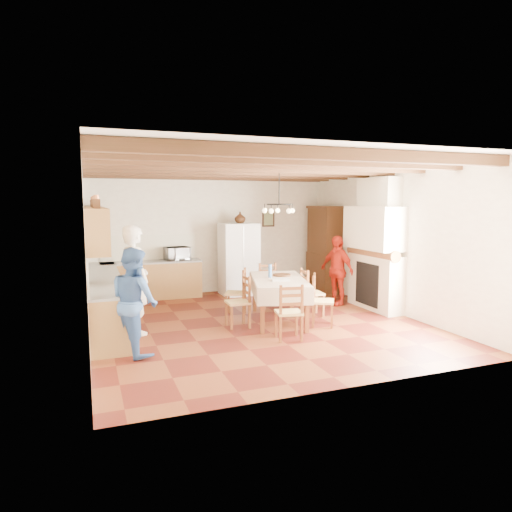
{
  "coord_description": "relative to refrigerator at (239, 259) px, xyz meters",
  "views": [
    {
      "loc": [
        -3.0,
        -7.93,
        2.31
      ],
      "look_at": [
        0.1,
        0.3,
        1.25
      ],
      "focal_mm": 32.0,
      "sensor_mm": 36.0,
      "label": 1
    }
  ],
  "objects": [
    {
      "name": "floor",
      "position": [
        -0.55,
        -2.72,
        -0.9
      ],
      "size": [
        6.0,
        6.5,
        0.02
      ],
      "primitive_type": "cube",
      "color": "#4E170F",
      "rests_on": "ground"
    },
    {
      "name": "ceiling",
      "position": [
        -0.55,
        -2.72,
        2.12
      ],
      "size": [
        6.0,
        6.5,
        0.02
      ],
      "primitive_type": "cube",
      "color": "white",
      "rests_on": "ground"
    },
    {
      "name": "wall_back",
      "position": [
        -0.55,
        0.54,
        0.61
      ],
      "size": [
        6.0,
        0.02,
        3.0
      ],
      "primitive_type": "cube",
      "color": "beige",
      "rests_on": "ground"
    },
    {
      "name": "wall_front",
      "position": [
        -0.55,
        -5.98,
        0.61
      ],
      "size": [
        6.0,
        0.02,
        3.0
      ],
      "primitive_type": "cube",
      "color": "beige",
      "rests_on": "ground"
    },
    {
      "name": "wall_left",
      "position": [
        -3.56,
        -2.72,
        0.61
      ],
      "size": [
        0.02,
        6.5,
        3.0
      ],
      "primitive_type": "cube",
      "color": "beige",
      "rests_on": "ground"
    },
    {
      "name": "wall_right",
      "position": [
        2.46,
        -2.72,
        0.61
      ],
      "size": [
        0.02,
        6.5,
        3.0
      ],
      "primitive_type": "cube",
      "color": "beige",
      "rests_on": "ground"
    },
    {
      "name": "ceiling_beams",
      "position": [
        -0.55,
        -2.72,
        2.02
      ],
      "size": [
        6.0,
        6.3,
        0.16
      ],
      "primitive_type": null,
      "color": "#3B2713",
      "rests_on": "ground"
    },
    {
      "name": "lower_cabinets_left",
      "position": [
        -3.25,
        -1.67,
        -0.46
      ],
      "size": [
        0.6,
        4.3,
        0.86
      ],
      "primitive_type": "cube",
      "color": "brown",
      "rests_on": "ground"
    },
    {
      "name": "lower_cabinets_back",
      "position": [
        -2.1,
        0.23,
        -0.46
      ],
      "size": [
        2.3,
        0.6,
        0.86
      ],
      "primitive_type": "cube",
      "color": "brown",
      "rests_on": "ground"
    },
    {
      "name": "countertop_left",
      "position": [
        -3.25,
        -1.67,
        -0.01
      ],
      "size": [
        0.62,
        4.3,
        0.04
      ],
      "primitive_type": "cube",
      "color": "gray",
      "rests_on": "lower_cabinets_left"
    },
    {
      "name": "countertop_back",
      "position": [
        -2.1,
        0.23,
        -0.01
      ],
      "size": [
        2.34,
        0.62,
        0.04
      ],
      "primitive_type": "cube",
      "color": "gray",
      "rests_on": "lower_cabinets_back"
    },
    {
      "name": "backsplash_left",
      "position": [
        -3.54,
        -1.67,
        0.31
      ],
      "size": [
        0.03,
        4.3,
        0.6
      ],
      "primitive_type": "cube",
      "color": "beige",
      "rests_on": "ground"
    },
    {
      "name": "backsplash_back",
      "position": [
        -2.1,
        0.52,
        0.31
      ],
      "size": [
        2.3,
        0.03,
        0.6
      ],
      "primitive_type": "cube",
      "color": "beige",
      "rests_on": "ground"
    },
    {
      "name": "upper_cabinets",
      "position": [
        -3.38,
        -1.67,
        0.96
      ],
      "size": [
        0.35,
        4.2,
        0.7
      ],
      "primitive_type": "cube",
      "color": "brown",
      "rests_on": "ground"
    },
    {
      "name": "fireplace",
      "position": [
        2.17,
        -2.52,
        0.51
      ],
      "size": [
        0.56,
        1.6,
        2.8
      ],
      "primitive_type": null,
      "color": "#F1EAC6",
      "rests_on": "ground"
    },
    {
      "name": "wall_picture",
      "position": [
        1.0,
        0.51,
        0.96
      ],
      "size": [
        0.34,
        0.03,
        0.42
      ],
      "primitive_type": "cube",
      "color": "#322016",
      "rests_on": "ground"
    },
    {
      "name": "refrigerator",
      "position": [
        0.0,
        0.0,
        0.0
      ],
      "size": [
        0.89,
        0.73,
        1.77
      ],
      "primitive_type": "cube",
      "rotation": [
        0.0,
        0.0,
        0.01
      ],
      "color": "white",
      "rests_on": "floor"
    },
    {
      "name": "hutch",
      "position": [
        2.2,
        -0.36,
        0.21
      ],
      "size": [
        0.57,
        1.23,
        2.19
      ],
      "primitive_type": null,
      "rotation": [
        0.0,
        0.0,
        -0.05
      ],
      "color": "#341F0F",
      "rests_on": "floor"
    },
    {
      "name": "dining_table",
      "position": [
        -0.1,
        -2.71,
        -0.14
      ],
      "size": [
        1.46,
        2.1,
        0.83
      ],
      "rotation": [
        0.0,
        0.0,
        -0.28
      ],
      "color": "beige",
      "rests_on": "floor"
    },
    {
      "name": "chandelier",
      "position": [
        -0.1,
        -2.71,
        1.36
      ],
      "size": [
        0.47,
        0.47,
        0.03
      ],
      "primitive_type": "torus",
      "color": "black",
      "rests_on": "ground"
    },
    {
      "name": "chair_left_near",
      "position": [
        -0.97,
        -2.83,
        -0.41
      ],
      "size": [
        0.41,
        0.43,
        0.96
      ],
      "primitive_type": null,
      "rotation": [
        0.0,
        0.0,
        -1.6
      ],
      "color": "brown",
      "rests_on": "floor"
    },
    {
      "name": "chair_left_far",
      "position": [
        -0.74,
        -2.01,
        -0.41
      ],
      "size": [
        0.54,
        0.55,
        0.96
      ],
      "primitive_type": null,
      "rotation": [
        0.0,
        0.0,
        -2.01
      ],
      "color": "brown",
      "rests_on": "floor"
    },
    {
      "name": "chair_right_near",
      "position": [
        0.54,
        -3.31,
        -0.41
      ],
      "size": [
        0.56,
        0.57,
        0.96
      ],
      "primitive_type": null,
      "rotation": [
        0.0,
        0.0,
        1.04
      ],
      "color": "brown",
      "rests_on": "floor"
    },
    {
      "name": "chair_right_far",
      "position": [
        0.7,
        -2.57,
        -0.41
      ],
      "size": [
        0.44,
        0.45,
        0.96
      ],
      "primitive_type": null,
      "rotation": [
        0.0,
        0.0,
        1.48
      ],
      "color": "brown",
      "rests_on": "floor"
    },
    {
      "name": "chair_end_near",
      "position": [
        -0.41,
        -3.87,
        -0.41
      ],
      "size": [
        0.49,
        0.47,
        0.96
      ],
      "primitive_type": null,
      "rotation": [
        0.0,
        0.0,
        2.96
      ],
      "color": "brown",
      "rests_on": "floor"
    },
    {
      "name": "chair_end_far",
      "position": [
        0.18,
        -1.62,
        -0.41
      ],
      "size": [
        0.45,
        0.43,
        0.96
      ],
      "primitive_type": null,
      "rotation": [
        0.0,
        0.0,
        -0.07
      ],
      "color": "brown",
      "rests_on": "floor"
    },
    {
      "name": "person_man",
      "position": [
        -2.76,
        -2.61,
        0.07
      ],
      "size": [
        0.66,
        0.8,
        1.91
      ],
      "primitive_type": "imported",
      "rotation": [
        0.0,
        0.0,
        1.9
      ],
      "color": "white",
      "rests_on": "floor"
    },
    {
      "name": "person_woman_blue",
      "position": [
        -2.89,
        -3.73,
        -0.07
      ],
      "size": [
        0.89,
        0.98,
        1.63
      ],
      "primitive_type": "imported",
      "rotation": [
        0.0,
        0.0,
        1.99
      ],
      "color": "#375B98",
      "rests_on": "floor"
    },
    {
      "name": "person_woman_red",
      "position": [
        1.69,
        -1.86,
        -0.11
      ],
      "size": [
        0.62,
        0.98,
        1.56
      ],
      "primitive_type": "imported",
      "rotation": [
        0.0,
        0.0,
        -1.29
      ],
      "color": "#AA1D0F",
      "rests_on": "floor"
    },
    {
      "name": "microwave",
      "position": [
        -1.49,
        0.23,
        0.17
      ],
      "size": [
        0.63,
        0.49,
        0.31
      ],
      "primitive_type": "imported",
      "rotation": [
        0.0,
        0.0,
        0.2
      ],
      "color": "silver",
      "rests_on": "countertop_back"
    },
    {
      "name": "fridge_vase",
      "position": [
        0.04,
        0.0,
        1.03
      ],
      "size": [
        0.27,
        0.27,
        0.28
      ],
      "primitive_type": "imported",
      "rotation": [
        0.0,
        0.0,
        0.02
      ],
      "color": "#341F0F",
      "rests_on": "refrigerator"
    }
  ]
}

